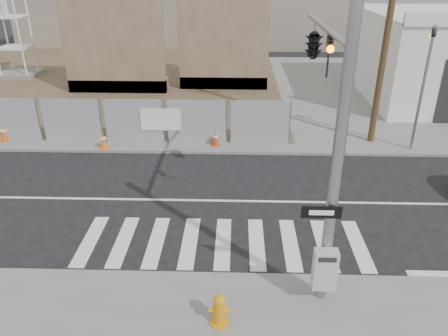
{
  "coord_description": "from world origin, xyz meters",
  "views": [
    {
      "loc": [
        0.36,
        -13.24,
        7.67
      ],
      "look_at": [
        -0.04,
        -0.26,
        1.4
      ],
      "focal_mm": 35.0,
      "sensor_mm": 36.0,
      "label": 1
    }
  ],
  "objects_px": {
    "traffic_cone_c": "(103,141)",
    "traffic_cone_d": "(215,139)",
    "signal_pole": "(320,82)",
    "traffic_cone_b": "(4,133)",
    "fire_hydrant": "(220,310)"
  },
  "relations": [
    {
      "from": "signal_pole",
      "to": "traffic_cone_c",
      "type": "xyz_separation_m",
      "value": [
        -7.93,
        6.27,
        -4.3
      ]
    },
    {
      "from": "traffic_cone_b",
      "to": "traffic_cone_d",
      "type": "distance_m",
      "value": 9.65
    },
    {
      "from": "signal_pole",
      "to": "fire_hydrant",
      "type": "xyz_separation_m",
      "value": [
        -2.47,
        -3.74,
        -4.26
      ]
    },
    {
      "from": "traffic_cone_d",
      "to": "fire_hydrant",
      "type": "bearing_deg",
      "value": -86.73
    },
    {
      "from": "signal_pole",
      "to": "traffic_cone_d",
      "type": "xyz_separation_m",
      "value": [
        -3.07,
        6.78,
        -4.35
      ]
    },
    {
      "from": "traffic_cone_b",
      "to": "traffic_cone_c",
      "type": "height_order",
      "value": "traffic_cone_b"
    },
    {
      "from": "traffic_cone_c",
      "to": "signal_pole",
      "type": "bearing_deg",
      "value": -38.3
    },
    {
      "from": "fire_hydrant",
      "to": "traffic_cone_b",
      "type": "distance_m",
      "value": 14.87
    },
    {
      "from": "fire_hydrant",
      "to": "traffic_cone_d",
      "type": "bearing_deg",
      "value": 95.06
    },
    {
      "from": "traffic_cone_c",
      "to": "traffic_cone_d",
      "type": "bearing_deg",
      "value": 6.08
    },
    {
      "from": "traffic_cone_c",
      "to": "traffic_cone_d",
      "type": "relative_size",
      "value": 1.13
    },
    {
      "from": "signal_pole",
      "to": "traffic_cone_b",
      "type": "relative_size",
      "value": 9.26
    },
    {
      "from": "traffic_cone_b",
      "to": "traffic_cone_d",
      "type": "xyz_separation_m",
      "value": [
        9.65,
        -0.25,
        -0.05
      ]
    },
    {
      "from": "traffic_cone_c",
      "to": "traffic_cone_d",
      "type": "height_order",
      "value": "traffic_cone_c"
    },
    {
      "from": "traffic_cone_c",
      "to": "traffic_cone_b",
      "type": "bearing_deg",
      "value": 170.85
    }
  ]
}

